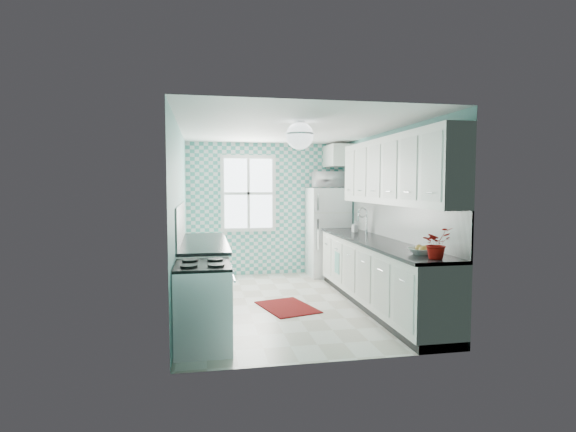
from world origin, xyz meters
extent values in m
cube|color=silver|center=(0.00, 0.00, -0.01)|extent=(3.00, 4.40, 0.02)
cube|color=white|center=(0.00, 0.00, 2.51)|extent=(3.00, 4.40, 0.02)
cube|color=#65A69F|center=(0.00, 2.21, 1.25)|extent=(3.00, 0.02, 2.50)
cube|color=#65A69F|center=(0.00, -2.21, 1.25)|extent=(3.00, 0.02, 2.50)
cube|color=#65A69F|center=(-1.51, 0.00, 1.25)|extent=(0.02, 4.40, 2.50)
cube|color=#65A69F|center=(1.51, 0.00, 1.25)|extent=(0.02, 4.40, 2.50)
cube|color=#48A99C|center=(0.00, 2.19, 1.25)|extent=(3.00, 0.01, 2.50)
cube|color=white|center=(-0.35, 2.17, 1.55)|extent=(1.04, 0.05, 1.44)
cube|color=white|center=(-0.35, 2.15, 1.55)|extent=(0.90, 0.02, 1.30)
cube|color=white|center=(1.49, -0.40, 1.20)|extent=(0.02, 3.60, 0.51)
cube|color=white|center=(-1.49, -0.07, 1.20)|extent=(0.02, 2.15, 0.51)
cube|color=white|center=(1.33, -0.60, 1.90)|extent=(0.33, 3.20, 0.90)
cube|color=white|center=(1.30, 1.83, 2.25)|extent=(0.40, 0.74, 0.40)
cylinder|color=silver|center=(0.00, -0.80, 2.48)|extent=(0.14, 0.14, 0.04)
cylinder|color=silver|center=(0.00, -0.80, 2.41)|extent=(0.02, 0.02, 0.12)
sphere|color=white|center=(0.00, -0.80, 2.32)|extent=(0.34, 0.34, 0.34)
cube|color=white|center=(1.20, -0.40, 0.45)|extent=(0.60, 3.60, 0.90)
cube|color=black|center=(1.19, -0.40, 0.92)|extent=(0.63, 3.60, 0.04)
cube|color=white|center=(-1.20, -0.07, 0.45)|extent=(0.60, 2.15, 0.90)
cube|color=black|center=(-1.19, -0.07, 0.92)|extent=(0.63, 2.15, 0.04)
cube|color=white|center=(1.11, 1.82, 0.83)|extent=(0.72, 0.68, 1.66)
cube|color=silver|center=(1.11, 1.48, 1.21)|extent=(0.71, 0.01, 0.02)
cube|color=silver|center=(0.82, 1.46, 1.41)|extent=(0.03, 0.03, 0.30)
cube|color=silver|center=(0.82, 1.46, 0.83)|extent=(0.03, 0.03, 0.54)
cube|color=white|center=(-1.20, -1.58, 0.45)|extent=(0.58, 0.73, 0.86)
cube|color=black|center=(-1.20, -1.58, 0.88)|extent=(0.58, 0.73, 0.03)
cube|color=black|center=(-0.91, -1.58, 0.50)|extent=(0.01, 0.48, 0.29)
cube|color=silver|center=(1.20, 0.53, 0.92)|extent=(0.53, 0.44, 0.12)
cylinder|color=silver|center=(1.39, 0.53, 1.12)|extent=(0.02, 0.02, 0.30)
torus|color=silver|center=(1.32, 0.53, 1.31)|extent=(0.16, 0.02, 0.16)
cube|color=maroon|center=(-0.05, -0.23, 0.01)|extent=(0.85, 1.04, 0.01)
cube|color=#5FAA9D|center=(0.89, 0.49, 0.48)|extent=(0.06, 0.22, 0.34)
imported|color=white|center=(1.20, -1.70, 0.98)|extent=(0.29, 0.29, 0.07)
imported|color=#B51F14|center=(1.20, -2.01, 1.11)|extent=(0.36, 0.34, 0.33)
imported|color=#94B3BD|center=(1.25, 0.69, 1.03)|extent=(0.10, 0.10, 0.18)
imported|color=white|center=(1.11, 1.82, 1.81)|extent=(0.55, 0.38, 0.30)
camera|label=1|loc=(-1.18, -6.29, 1.72)|focal=28.00mm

